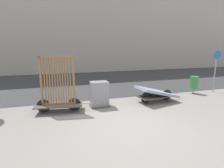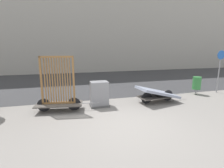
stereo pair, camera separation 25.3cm
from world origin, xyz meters
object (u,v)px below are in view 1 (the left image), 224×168
sign_post (216,65)px  bike_cart_with_mattress (157,93)px  trash_bin (194,82)px  bike_cart_with_bedframe (59,94)px  utility_cabinet (99,95)px

sign_post → bike_cart_with_mattress: bearing=-169.9°
trash_bin → sign_post: bearing=-0.3°
bike_cart_with_mattress → trash_bin: size_ratio=2.70×
bike_cart_with_bedframe → trash_bin: size_ratio=2.65×
utility_cabinet → bike_cart_with_mattress: bearing=-3.1°
utility_cabinet → sign_post: size_ratio=0.45×
trash_bin → sign_post: (1.37, -0.01, 0.89)m
trash_bin → utility_cabinet: bearing=-173.8°
bike_cart_with_mattress → trash_bin: (2.72, 0.73, 0.19)m
bike_cart_with_mattress → sign_post: sign_post is taller
trash_bin → bike_cart_with_bedframe: bearing=-174.0°
sign_post → bike_cart_with_bedframe: bearing=-175.1°
utility_cabinet → trash_bin: size_ratio=1.13×
bike_cart_with_mattress → trash_bin: bearing=9.0°
bike_cart_with_mattress → bike_cart_with_bedframe: bearing=173.9°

